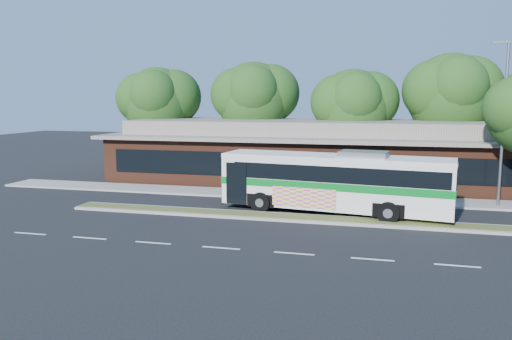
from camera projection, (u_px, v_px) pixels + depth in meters
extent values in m
plane|color=black|center=(311.00, 223.00, 24.31)|extent=(120.00, 120.00, 0.00)
cube|color=#4F5A26|center=(313.00, 219.00, 24.87)|extent=(26.00, 1.10, 0.15)
cube|color=gray|center=(326.00, 197.00, 30.44)|extent=(44.00, 2.60, 0.12)
cube|color=black|center=(96.00, 178.00, 38.24)|extent=(14.00, 12.00, 0.01)
cube|color=#53291A|center=(336.00, 160.00, 36.57)|extent=(32.00, 10.00, 3.20)
cube|color=slate|center=(336.00, 136.00, 36.32)|extent=(33.20, 11.20, 0.24)
cube|color=slate|center=(337.00, 128.00, 36.24)|extent=(30.00, 8.00, 1.00)
cube|color=black|center=(329.00, 167.00, 31.72)|extent=(30.00, 0.06, 1.60)
cylinder|color=slate|center=(503.00, 127.00, 27.13)|extent=(0.16, 0.16, 9.00)
cube|color=slate|center=(501.00, 42.00, 26.59)|extent=(0.90, 0.18, 0.14)
cylinder|color=black|center=(159.00, 147.00, 42.04)|extent=(0.44, 0.44, 3.99)
sphere|color=#183F15|center=(158.00, 102.00, 41.51)|extent=(5.80, 5.80, 5.80)
sphere|color=#183F15|center=(174.00, 97.00, 41.55)|extent=(4.52, 4.52, 4.52)
cylinder|color=black|center=(254.00, 147.00, 41.06)|extent=(0.44, 0.44, 4.20)
sphere|color=#183F15|center=(254.00, 99.00, 40.51)|extent=(6.00, 6.00, 6.00)
sphere|color=#183F15|center=(271.00, 93.00, 40.55)|extent=(4.68, 4.68, 4.68)
cylinder|color=black|center=(351.00, 153.00, 38.21)|extent=(0.44, 0.44, 3.78)
sphere|color=#183F15|center=(353.00, 106.00, 37.70)|extent=(5.60, 5.60, 5.60)
sphere|color=#183F15|center=(370.00, 100.00, 37.74)|extent=(4.37, 4.37, 4.37)
cylinder|color=black|center=(447.00, 150.00, 37.44)|extent=(0.44, 0.44, 4.41)
sphere|color=#183F15|center=(450.00, 95.00, 36.87)|extent=(6.20, 6.20, 6.20)
sphere|color=#183F15|center=(469.00, 89.00, 36.91)|extent=(4.84, 4.84, 4.84)
cube|color=silver|center=(334.00, 182.00, 26.17)|extent=(12.13, 4.16, 2.73)
cube|color=black|center=(340.00, 172.00, 25.98)|extent=(11.19, 4.07, 0.82)
cube|color=silver|center=(335.00, 158.00, 25.99)|extent=(12.15, 4.18, 0.26)
cube|color=#046B1E|center=(334.00, 183.00, 26.18)|extent=(12.19, 4.22, 0.38)
cube|color=black|center=(231.00, 169.00, 28.34)|extent=(0.37, 2.21, 1.70)
cube|color=black|center=(457.00, 176.00, 23.86)|extent=(0.35, 2.06, 1.09)
cube|color=#CC3CBD|center=(303.00, 197.00, 25.55)|extent=(3.34, 0.52, 0.99)
cube|color=slate|center=(364.00, 154.00, 25.40)|extent=(2.58, 1.90, 0.30)
cylinder|color=black|center=(261.00, 202.00, 26.55)|extent=(1.13, 0.50, 1.09)
cylinder|color=black|center=(276.00, 194.00, 28.83)|extent=(1.13, 0.50, 1.09)
cylinder|color=black|center=(388.00, 213.00, 24.08)|extent=(1.13, 0.50, 1.09)
cylinder|color=black|center=(394.00, 203.00, 26.37)|extent=(1.13, 0.50, 1.09)
imported|color=silver|center=(177.00, 173.00, 36.30)|extent=(5.03, 3.25, 1.36)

